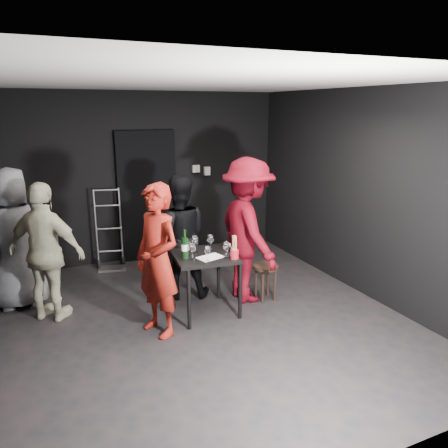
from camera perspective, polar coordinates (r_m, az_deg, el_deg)
name	(u,v)px	position (r m, az deg, el deg)	size (l,w,h in m)	color
floor	(204,319)	(5.32, -2.67, -12.35)	(4.50, 5.00, 0.02)	black
ceiling	(201,81)	(4.73, -3.08, 18.11)	(4.50, 5.00, 0.02)	silver
wall_back	(146,177)	(7.20, -10.21, 6.02)	(4.50, 0.04, 2.70)	black
wall_front	(354,293)	(2.79, 16.56, -8.68)	(4.50, 0.04, 2.70)	black
wall_right	(361,193)	(6.03, 17.52, 3.85)	(0.04, 5.00, 2.70)	black
doorway	(147,196)	(7.19, -9.98, 3.59)	(0.95, 0.10, 2.10)	black
wallbox_upper	(196,169)	(7.39, -3.70, 7.23)	(0.12, 0.06, 0.12)	#B7B7B2
wallbox_lower	(207,171)	(7.46, -2.25, 6.94)	(0.10, 0.06, 0.14)	#B7B7B2
hand_truck	(111,254)	(7.06, -14.56, -3.81)	(0.42, 0.35, 1.25)	#B2B2B7
tasting_table	(205,262)	(5.24, -2.56, -5.01)	(0.72, 0.72, 0.75)	black
stool	(266,272)	(5.72, 5.47, -6.30)	(0.34, 0.34, 0.47)	black
server_red	(157,251)	(4.73, -8.73, -3.54)	(0.69, 0.46, 1.90)	maroon
woman_black	(179,232)	(5.68, -5.94, -1.07)	(0.85, 0.47, 1.76)	black
man_maroon	(248,214)	(5.50, 3.15, 1.32)	(1.48, 0.69, 2.29)	#57040F
bystander_cream	(46,246)	(5.41, -22.25, -2.69)	(1.06, 0.50, 1.80)	beige
bystander_grey	(13,226)	(5.89, -25.82, -0.29)	(1.02, 0.56, 2.08)	slate
tasting_mat	(210,257)	(5.10, -1.80, -4.37)	(0.29, 0.20, 0.00)	white
wine_glass_a	(192,251)	(4.99, -4.14, -3.53)	(0.08, 0.08, 0.22)	white
wine_glass_b	(188,247)	(5.17, -4.76, -3.01)	(0.07, 0.07, 0.19)	white
wine_glass_c	(195,244)	(5.25, -3.81, -2.57)	(0.08, 0.08, 0.22)	white
wine_glass_d	(207,253)	(4.96, -2.17, -3.81)	(0.07, 0.07, 0.19)	white
wine_glass_e	(226,249)	(5.06, 0.28, -3.32)	(0.08, 0.08, 0.21)	white
wine_glass_f	(211,242)	(5.29, -1.77, -2.40)	(0.08, 0.08, 0.22)	white
wine_bottle	(185,247)	(5.05, -5.12, -3.05)	(0.08, 0.08, 0.34)	black
breadstick_cup	(235,247)	(5.02, 1.38, -3.08)	(0.10, 0.10, 0.30)	#A81923
reserved_card	(227,246)	(5.33, 0.40, -2.94)	(0.08, 0.13, 0.10)	white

